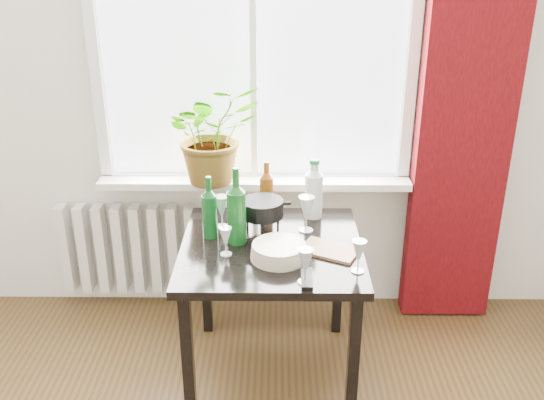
{
  "coord_description": "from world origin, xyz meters",
  "views": [
    {
      "loc": [
        0.13,
        -0.99,
        2.06
      ],
      "look_at": [
        0.1,
        1.55,
        0.97
      ],
      "focal_mm": 40.0,
      "sensor_mm": 36.0,
      "label": 1
    }
  ],
  "objects_px": {
    "wineglass_far_right": "(359,256)",
    "tv_remote": "(307,279)",
    "radiator": "(129,249)",
    "wineglass_front_left": "(226,241)",
    "cleaning_bottle": "(314,188)",
    "wineglass_front_right": "(305,266)",
    "table": "(271,262)",
    "potted_plant": "(213,134)",
    "bottle_amber": "(267,187)",
    "wineglass_back_center": "(306,213)",
    "fondue_pot": "(262,215)",
    "wine_bottle_left": "(209,207)",
    "wineglass_back_left": "(222,211)",
    "plate_stack": "(279,251)",
    "cutting_board": "(330,250)",
    "wine_bottle_right": "(236,205)"
  },
  "relations": [
    {
      "from": "radiator",
      "to": "wineglass_back_center",
      "type": "distance_m",
      "value": 1.22
    },
    {
      "from": "wineglass_back_center",
      "to": "wineglass_back_left",
      "type": "distance_m",
      "value": 0.42
    },
    {
      "from": "table",
      "to": "potted_plant",
      "type": "relative_size",
      "value": 1.57
    },
    {
      "from": "table",
      "to": "potted_plant",
      "type": "xyz_separation_m",
      "value": [
        -0.32,
        0.55,
        0.47
      ]
    },
    {
      "from": "wineglass_front_right",
      "to": "wineglass_back_left",
      "type": "distance_m",
      "value": 0.66
    },
    {
      "from": "bottle_amber",
      "to": "plate_stack",
      "type": "height_order",
      "value": "bottle_amber"
    },
    {
      "from": "cutting_board",
      "to": "wine_bottle_left",
      "type": "bearing_deg",
      "value": 165.01
    },
    {
      "from": "cleaning_bottle",
      "to": "wineglass_front_right",
      "type": "height_order",
      "value": "cleaning_bottle"
    },
    {
      "from": "radiator",
      "to": "wineglass_far_right",
      "type": "relative_size",
      "value": 5.2
    },
    {
      "from": "wineglass_front_left",
      "to": "cleaning_bottle",
      "type": "bearing_deg",
      "value": 45.07
    },
    {
      "from": "bottle_amber",
      "to": "fondue_pot",
      "type": "xyz_separation_m",
      "value": [
        -0.02,
        -0.2,
        -0.07
      ]
    },
    {
      "from": "wineglass_far_right",
      "to": "tv_remote",
      "type": "height_order",
      "value": "wineglass_far_right"
    },
    {
      "from": "table",
      "to": "wineglass_front_left",
      "type": "height_order",
      "value": "wineglass_front_left"
    },
    {
      "from": "radiator",
      "to": "cleaning_bottle",
      "type": "xyz_separation_m",
      "value": [
        1.06,
        -0.31,
        0.52
      ]
    },
    {
      "from": "potted_plant",
      "to": "wine_bottle_right",
      "type": "relative_size",
      "value": 1.41
    },
    {
      "from": "fondue_pot",
      "to": "cutting_board",
      "type": "bearing_deg",
      "value": -58.11
    },
    {
      "from": "wineglass_back_center",
      "to": "wineglass_back_left",
      "type": "relative_size",
      "value": 1.1
    },
    {
      "from": "potted_plant",
      "to": "wineglass_far_right",
      "type": "height_order",
      "value": "potted_plant"
    },
    {
      "from": "cutting_board",
      "to": "table",
      "type": "bearing_deg",
      "value": 166.59
    },
    {
      "from": "bottle_amber",
      "to": "cutting_board",
      "type": "relative_size",
      "value": 1.13
    },
    {
      "from": "cutting_board",
      "to": "wineglass_far_right",
      "type": "bearing_deg",
      "value": -59.89
    },
    {
      "from": "cleaning_bottle",
      "to": "wineglass_front_left",
      "type": "bearing_deg",
      "value": -134.93
    },
    {
      "from": "wineglass_front_right",
      "to": "fondue_pot",
      "type": "height_order",
      "value": "fondue_pot"
    },
    {
      "from": "radiator",
      "to": "wineglass_front_right",
      "type": "distance_m",
      "value": 1.46
    },
    {
      "from": "plate_stack",
      "to": "cutting_board",
      "type": "distance_m",
      "value": 0.25
    },
    {
      "from": "bottle_amber",
      "to": "wineglass_front_left",
      "type": "height_order",
      "value": "bottle_amber"
    },
    {
      "from": "cleaning_bottle",
      "to": "wine_bottle_left",
      "type": "bearing_deg",
      "value": -155.5
    },
    {
      "from": "potted_plant",
      "to": "wineglass_front_left",
      "type": "bearing_deg",
      "value": -80.23
    },
    {
      "from": "potted_plant",
      "to": "wine_bottle_left",
      "type": "xyz_separation_m",
      "value": [
        0.02,
        -0.46,
        -0.22
      ]
    },
    {
      "from": "radiator",
      "to": "bottle_amber",
      "type": "height_order",
      "value": "bottle_amber"
    },
    {
      "from": "radiator",
      "to": "wineglass_front_left",
      "type": "relative_size",
      "value": 5.73
    },
    {
      "from": "tv_remote",
      "to": "wine_bottle_right",
      "type": "bearing_deg",
      "value": 132.57
    },
    {
      "from": "radiator",
      "to": "tv_remote",
      "type": "relative_size",
      "value": 4.88
    },
    {
      "from": "bottle_amber",
      "to": "cleaning_bottle",
      "type": "height_order",
      "value": "cleaning_bottle"
    },
    {
      "from": "potted_plant",
      "to": "wineglass_far_right",
      "type": "distance_m",
      "value": 1.1
    },
    {
      "from": "wineglass_back_left",
      "to": "tv_remote",
      "type": "bearing_deg",
      "value": -52.09
    },
    {
      "from": "radiator",
      "to": "wineglass_front_right",
      "type": "height_order",
      "value": "wineglass_front_right"
    },
    {
      "from": "wine_bottle_left",
      "to": "wineglass_far_right",
      "type": "bearing_deg",
      "value": -26.54
    },
    {
      "from": "wine_bottle_left",
      "to": "wineglass_back_left",
      "type": "height_order",
      "value": "wine_bottle_left"
    },
    {
      "from": "wineglass_back_center",
      "to": "plate_stack",
      "type": "bearing_deg",
      "value": -115.37
    },
    {
      "from": "wineglass_far_right",
      "to": "wine_bottle_left",
      "type": "bearing_deg",
      "value": 153.46
    },
    {
      "from": "wine_bottle_left",
      "to": "wineglass_front_left",
      "type": "bearing_deg",
      "value": -64.47
    },
    {
      "from": "wine_bottle_left",
      "to": "wine_bottle_right",
      "type": "height_order",
      "value": "wine_bottle_right"
    },
    {
      "from": "wineglass_back_left",
      "to": "plate_stack",
      "type": "distance_m",
      "value": 0.43
    },
    {
      "from": "wineglass_back_center",
      "to": "fondue_pot",
      "type": "bearing_deg",
      "value": 178.55
    },
    {
      "from": "wineglass_back_center",
      "to": "wineglass_front_left",
      "type": "bearing_deg",
      "value": -146.22
    },
    {
      "from": "wine_bottle_left",
      "to": "wineglass_far_right",
      "type": "distance_m",
      "value": 0.76
    },
    {
      "from": "table",
      "to": "wine_bottle_left",
      "type": "height_order",
      "value": "wine_bottle_left"
    },
    {
      "from": "wine_bottle_left",
      "to": "bottle_amber",
      "type": "bearing_deg",
      "value": 45.34
    },
    {
      "from": "wineglass_far_right",
      "to": "wineglass_back_center",
      "type": "bearing_deg",
      "value": 117.43
    }
  ]
}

